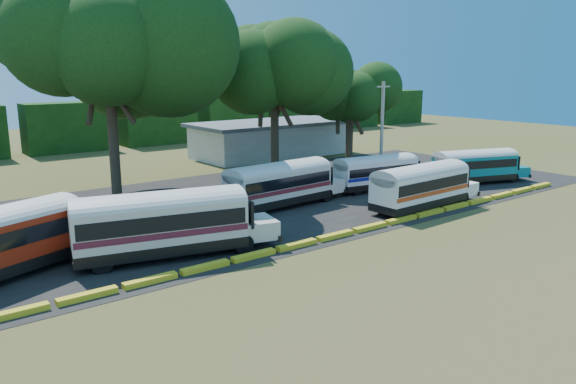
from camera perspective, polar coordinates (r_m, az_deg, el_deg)
ground at (r=32.67m, az=4.05°, el=-5.58°), size 160.00×160.00×0.00m
asphalt_strip at (r=42.51m, az=-5.77°, el=-1.33°), size 64.00×24.00×0.02m
curb at (r=33.34m, az=2.90°, el=-4.92°), size 53.70×0.45×0.30m
terminal_building at (r=66.23m, az=-1.64°, el=5.48°), size 19.00×9.00×4.00m
treeline_backdrop at (r=74.38m, az=-21.53°, el=6.14°), size 130.00×4.00×6.00m
bus_cream_west at (r=31.00m, az=-12.45°, el=-2.84°), size 11.53×5.30×3.68m
bus_cream_east at (r=41.32m, az=-0.74°, el=1.04°), size 10.46×3.27×3.39m
bus_white_red at (r=41.83m, az=13.48°, el=0.79°), size 10.20×2.81×3.33m
bus_white_blue at (r=47.90m, az=9.10°, el=2.18°), size 9.22×3.50×2.96m
bus_teal at (r=52.77m, az=18.62°, el=2.71°), size 9.47×5.06×3.03m
tree_west at (r=45.92m, az=-18.02°, el=15.60°), size 14.42×14.42×18.39m
tree_center at (r=54.17m, az=-1.39°, el=12.88°), size 10.59×10.59×14.41m
tree_east at (r=61.36m, az=6.34°, el=9.71°), size 7.25×7.25×9.95m
utility_pole at (r=51.90m, az=9.52°, el=6.20°), size 1.60×0.30×8.93m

